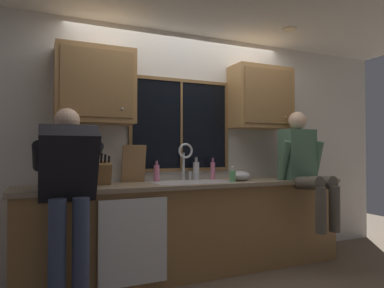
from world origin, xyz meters
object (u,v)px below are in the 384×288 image
bottle_green_glass (157,173)px  bottle_tall_clear (213,170)px  bottle_amber_small (196,170)px  person_sitting_on_counter (304,163)px  person_standing (68,184)px  mixing_bowl (240,176)px  knife_block (104,173)px  soap_dispenser (233,176)px  cutting_board (134,164)px

bottle_green_glass → bottle_tall_clear: (0.66, 0.01, 0.01)m
bottle_amber_small → person_sitting_on_counter: bearing=-23.4°
person_standing → mixing_bowl: person_standing is taller
person_standing → bottle_green_glass: size_ratio=7.07×
person_standing → bottle_tall_clear: person_standing is taller
person_standing → bottle_amber_small: bearing=21.6°
bottle_tall_clear → bottle_amber_small: bearing=178.9°
mixing_bowl → knife_block: bearing=175.3°
bottle_green_glass → bottle_amber_small: bearing=2.3°
person_sitting_on_counter → soap_dispenser: person_sitting_on_counter is taller
soap_dispenser → bottle_tall_clear: bottle_tall_clear is taller
person_sitting_on_counter → bottle_green_glass: size_ratio=5.57×
person_standing → bottle_tall_clear: size_ratio=6.38×
cutting_board → bottle_amber_small: size_ratio=1.49×
person_sitting_on_counter → mixing_bowl: bearing=162.2°
mixing_bowl → bottle_amber_small: size_ratio=0.86×
mixing_bowl → soap_dispenser: 0.20m
knife_block → bottle_green_glass: 0.57m
person_standing → soap_dispenser: (1.60, 0.17, 0.01)m
cutting_board → bottle_green_glass: (0.23, -0.03, -0.10)m
mixing_bowl → bottle_tall_clear: bearing=129.0°
bottle_green_glass → bottle_tall_clear: 0.66m
person_sitting_on_counter → soap_dispenser: bearing=172.9°
cutting_board → soap_dispenser: cutting_board is taller
person_sitting_on_counter → mixing_bowl: (-0.68, 0.22, -0.13)m
person_sitting_on_counter → knife_block: size_ratio=3.92×
cutting_board → person_standing: bearing=-140.6°
soap_dispenser → person_sitting_on_counter: bearing=-7.1°
person_standing → mixing_bowl: (1.76, 0.29, -0.00)m
soap_dispenser → mixing_bowl: bearing=35.6°
mixing_bowl → bottle_green_glass: size_ratio=0.98×
bottle_green_glass → mixing_bowl: bearing=-15.1°
mixing_bowl → bottle_amber_small: bearing=148.1°
bottle_green_glass → person_sitting_on_counter: bearing=-16.3°
knife_block → soap_dispenser: bearing=-10.3°
knife_block → bottle_amber_small: (1.01, 0.14, -0.00)m
person_sitting_on_counter → knife_block: 2.13m
cutting_board → mixing_bowl: size_ratio=1.73×
bottle_green_glass → bottle_amber_small: (0.46, 0.02, 0.01)m
person_standing → person_sitting_on_counter: 2.45m
bottle_tall_clear → bottle_amber_small: 0.20m
cutting_board → soap_dispenser: bearing=-21.9°
bottle_green_glass → cutting_board: bearing=172.9°
soap_dispenser → person_standing: bearing=-173.9°
soap_dispenser → cutting_board: bearing=158.1°
bottle_tall_clear → bottle_amber_small: bottle_amber_small is taller
bottle_tall_clear → soap_dispenser: bearing=-83.5°
person_sitting_on_counter → soap_dispenser: (-0.84, 0.10, -0.12)m
knife_block → soap_dispenser: knife_block is taller
person_sitting_on_counter → mixing_bowl: 0.73m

